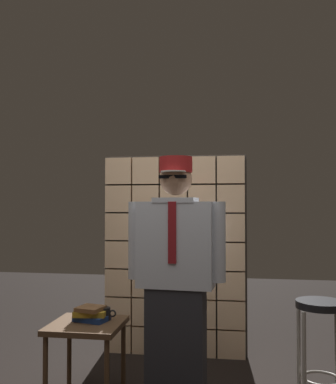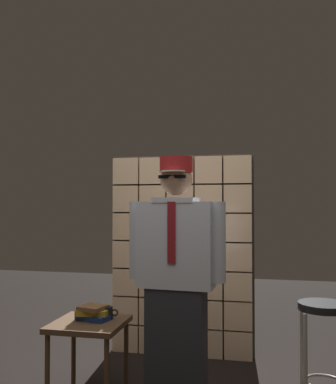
{
  "view_description": "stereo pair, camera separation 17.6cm",
  "coord_description": "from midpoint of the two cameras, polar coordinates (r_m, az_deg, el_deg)",
  "views": [
    {
      "loc": [
        0.6,
        -2.7,
        1.44
      ],
      "look_at": [
        0.12,
        0.35,
        1.53
      ],
      "focal_mm": 41.11,
      "sensor_mm": 36.0,
      "label": 1
    },
    {
      "loc": [
        0.77,
        -2.67,
        1.44
      ],
      "look_at": [
        0.12,
        0.35,
        1.53
      ],
      "focal_mm": 41.11,
      "sensor_mm": 36.0,
      "label": 2
    }
  ],
  "objects": [
    {
      "name": "standing_person",
      "position": [
        3.17,
        -0.58,
        -10.95
      ],
      "size": [
        0.71,
        0.32,
        1.78
      ],
      "rotation": [
        0.0,
        0.0,
        -0.08
      ],
      "color": "#28282D",
      "rests_on": "ground"
    },
    {
      "name": "book_stack",
      "position": [
        3.46,
        -11.45,
        -15.26
      ],
      "size": [
        0.27,
        0.23,
        0.11
      ],
      "color": "navy",
      "rests_on": "side_table"
    },
    {
      "name": "side_table",
      "position": [
        3.46,
        -12.01,
        -17.5
      ],
      "size": [
        0.52,
        0.52,
        0.57
      ],
      "color": "#513823",
      "rests_on": "ground"
    },
    {
      "name": "coffee_mug",
      "position": [
        3.46,
        -9.61,
        -15.32
      ],
      "size": [
        0.13,
        0.08,
        0.09
      ],
      "color": "black",
      "rests_on": "side_table"
    },
    {
      "name": "glass_block_wall",
      "position": [
        4.28,
        -0.4,
        -8.21
      ],
      "size": [
        1.39,
        0.1,
        1.94
      ],
      "color": "#E0B78C",
      "rests_on": "ground"
    },
    {
      "name": "bar_stool",
      "position": [
        3.35,
        17.75,
        -16.58
      ],
      "size": [
        0.34,
        0.34,
        0.77
      ],
      "color": "black",
      "rests_on": "ground"
    }
  ]
}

